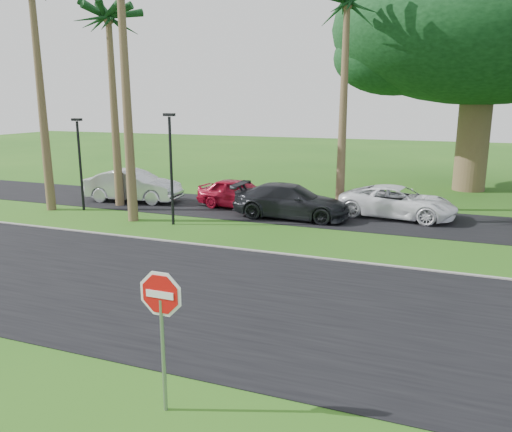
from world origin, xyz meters
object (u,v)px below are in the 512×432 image
at_px(stop_sign_near, 161,313).
at_px(car_silver, 133,186).
at_px(car_dark, 291,201).
at_px(car_red, 239,194).
at_px(car_minivan, 398,202).

bearing_deg(stop_sign_near, car_silver, 125.87).
bearing_deg(car_dark, stop_sign_near, -171.94).
distance_m(stop_sign_near, car_dark, 14.62).
relative_size(car_silver, car_red, 1.18).
bearing_deg(car_dark, car_red, 69.27).
bearing_deg(car_minivan, car_dark, 119.53).
xyz_separation_m(stop_sign_near, car_silver, (-10.91, 15.09, -0.96)).
bearing_deg(car_minivan, stop_sign_near, -179.89).
distance_m(stop_sign_near, car_minivan, 16.36).
height_order(car_red, car_dark, car_dark).
xyz_separation_m(stop_sign_near, car_minivan, (2.29, 16.17, -1.07)).
bearing_deg(car_silver, car_dark, -100.89).
distance_m(car_silver, car_minivan, 13.24).
bearing_deg(car_red, car_minivan, -77.35).
xyz_separation_m(car_silver, car_minivan, (13.20, 1.08, -0.11)).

